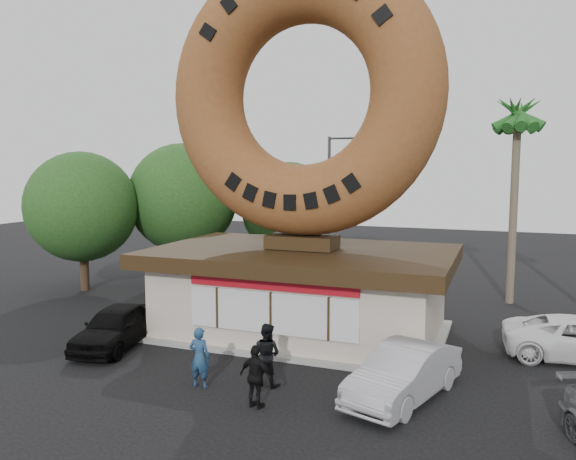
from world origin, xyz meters
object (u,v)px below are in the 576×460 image
Objects in this scene: street_lamp at (331,201)px; person_center at (266,354)px; giant_donut at (303,95)px; donut_shop at (302,288)px; person_right at (256,377)px; car_silver at (404,373)px; car_black at (115,327)px; person_left at (200,357)px.

street_lamp is 15.84m from person_center.
donut_shop is at bearing -90.00° from giant_donut.
giant_donut is at bearing -69.92° from person_right.
giant_donut is at bearing 90.00° from donut_shop.
donut_shop is 6.76m from car_silver.
person_center is (0.75, -5.21, -8.08)m from giant_donut.
car_black is at bearing -105.20° from street_lamp.
donut_shop reaches higher than person_right.
car_black is at bearing -12.01° from person_right.
car_silver reaches higher than car_black.
giant_donut is (0.00, 0.02, 7.23)m from donut_shop.
person_left is at bearing 35.02° from person_center.
street_lamp is 1.79× the size of car_silver.
person_right is (1.12, -6.76, -0.91)m from donut_shop.
street_lamp is 4.34× the size of person_center.
giant_donut reaches higher than street_lamp.
donut_shop is at bearing -73.04° from person_center.
donut_shop reaches higher than car_black.
car_black is (-5.64, -3.95, -8.26)m from giant_donut.
donut_shop is at bearing -79.50° from street_lamp.
giant_donut is 10.65m from person_right.
car_silver is at bearing -170.27° from person_left.
giant_donut is 5.64× the size of person_center.
street_lamp reaches higher than person_left.
person_center is 1.08× the size of person_right.
giant_donut reaches higher than person_left.
giant_donut is 10.76m from car_black.
street_lamp is (-1.86, 10.00, -4.52)m from giant_donut.
person_center reaches higher than car_black.
street_lamp is 16.59m from car_silver.
car_black is (-4.65, 2.13, -0.16)m from person_left.
giant_donut is at bearing -102.32° from person_left.
donut_shop is 7.23m from giant_donut.
street_lamp is at bearing -89.97° from person_left.
donut_shop is 6.20m from person_left.
street_lamp is at bearing 100.50° from donut_shop.
car_silver is at bearing -15.62° from car_black.
car_black is at bearing -145.04° from giant_donut.
street_lamp is (-1.86, 10.02, 2.72)m from donut_shop.
person_left is 0.41× the size of car_black.
street_lamp is 16.49m from person_left.
person_center reaches higher than person_right.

